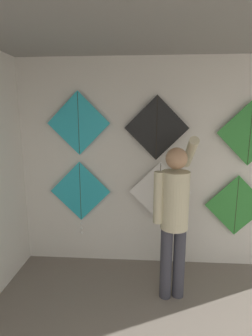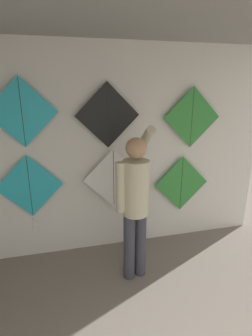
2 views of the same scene
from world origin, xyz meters
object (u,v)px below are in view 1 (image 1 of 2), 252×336
object	(u,v)px
kite_1	(160,192)
kite_4	(157,128)
shopkeeper	(174,211)
kite_0	(80,193)
kite_5	(250,133)
kite_3	(79,123)
kite_2	(236,206)

from	to	relation	value
kite_1	kite_4	bearing A→B (deg)	180.00
shopkeeper	kite_0	world-z (taller)	shopkeeper
kite_0	kite_5	xyz separation A→B (m)	(2.20, 0.00, 0.83)
shopkeeper	kite_3	bearing A→B (deg)	141.47
kite_0	kite_5	bearing A→B (deg)	0.01
kite_1	kite_5	world-z (taller)	kite_5
shopkeeper	kite_1	size ratio (longest dim) A/B	2.24
shopkeeper	kite_2	distance (m)	1.13
kite_1	kite_2	world-z (taller)	kite_1
kite_2	kite_3	size ratio (longest dim) A/B	1.00
kite_0	kite_5	distance (m)	2.35
kite_4	kite_0	bearing A→B (deg)	-179.97
kite_0	kite_3	size ratio (longest dim) A/B	1.25
kite_2	kite_4	xyz separation A→B (m)	(-1.08, 0.00, 1.02)
kite_2	kite_5	distance (m)	0.97
kite_1	kite_5	distance (m)	1.36
kite_1	kite_3	bearing A→B (deg)	180.00
kite_2	kite_5	size ratio (longest dim) A/B	1.00
kite_1	shopkeeper	bearing A→B (deg)	-80.03
kite_2	kite_3	bearing A→B (deg)	180.00
kite_0	kite_3	distance (m)	0.95
shopkeeper	kite_1	bearing A→B (deg)	90.52
kite_4	kite_5	bearing A→B (deg)	0.00
kite_2	kite_4	distance (m)	1.49
shopkeeper	kite_5	world-z (taller)	kite_5
kite_3	kite_0	bearing A→B (deg)	-176.99
shopkeeper	kite_4	xyz separation A→B (m)	(-0.18, 0.67, 0.86)
shopkeeper	kite_1	distance (m)	0.68
kite_0	kite_2	world-z (taller)	kite_0
kite_1	kite_3	world-z (taller)	kite_3
kite_3	kite_4	distance (m)	1.02
kite_2	kite_5	world-z (taller)	kite_5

